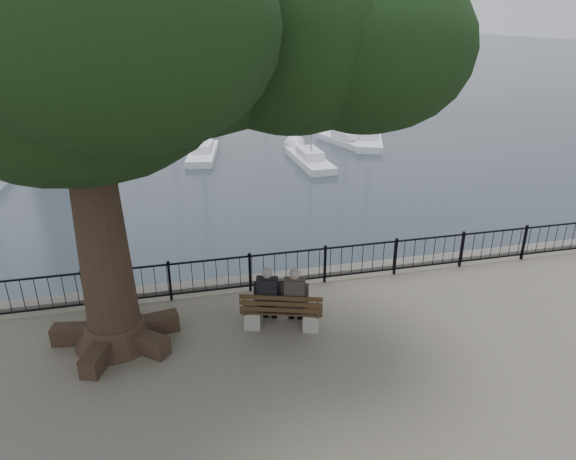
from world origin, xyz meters
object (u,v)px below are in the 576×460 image
object	(u,v)px
bench	(282,315)
person_right	(295,299)
tree	(125,22)
person_left	(268,298)
lion_monument	(206,69)

from	to	relation	value
bench	person_right	bearing A→B (deg)	2.25
bench	tree	bearing A→B (deg)	170.32
person_left	lion_monument	distance (m)	49.18
tree	person_left	bearing A→B (deg)	-6.21
person_left	person_right	distance (m)	0.60
bench	tree	world-z (taller)	tree
bench	person_right	world-z (taller)	person_right
tree	person_right	bearing A→B (deg)	-8.48
bench	person_right	size ratio (longest dim) A/B	1.25
person_right	lion_monument	size ratio (longest dim) A/B	0.18
bench	lion_monument	xyz separation A→B (m)	(2.58, 49.29, 0.76)
bench	person_left	size ratio (longest dim) A/B	1.25
person_left	tree	distance (m)	6.26
person_left	tree	bearing A→B (deg)	173.79
bench	tree	xyz separation A→B (m)	(-2.70, 0.46, 6.13)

